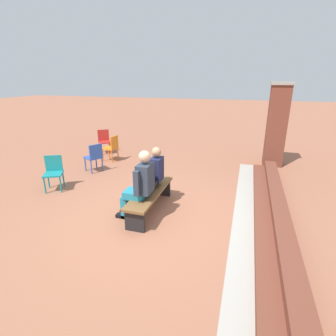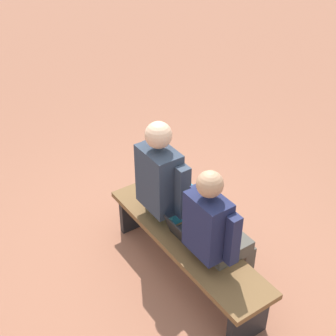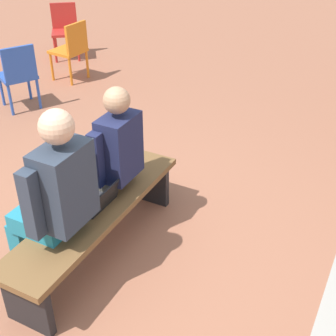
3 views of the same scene
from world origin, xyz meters
The scene contains 8 objects.
ground_plane centered at (0.00, 0.00, 0.00)m, with size 60.00×60.00×0.00m, color #9E6047.
bench centered at (-0.23, -0.03, 0.35)m, with size 1.80×0.44×0.45m.
person_student centered at (-0.54, -0.09, 0.70)m, with size 0.51×0.65×1.30m.
person_adult centered at (0.11, -0.10, 0.74)m, with size 0.57×0.72×1.40m.
laptop centered at (-0.26, -0.01, 0.50)m, with size 0.32×0.29×0.21m.
plastic_chair_far_right centered at (-2.03, -2.44, 0.48)m, with size 0.57×0.57×0.84m.
plastic_chair_foreground centered at (-3.93, -3.21, 0.48)m, with size 0.59×0.59×0.84m.
plastic_chair_mid_courtyard centered at (-3.14, -2.47, 0.48)m, with size 0.45×0.45×0.84m.
Camera 3 is at (2.00, 1.75, 2.55)m, focal length 50.00 mm.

